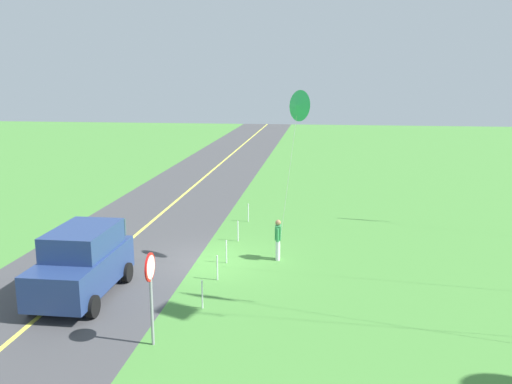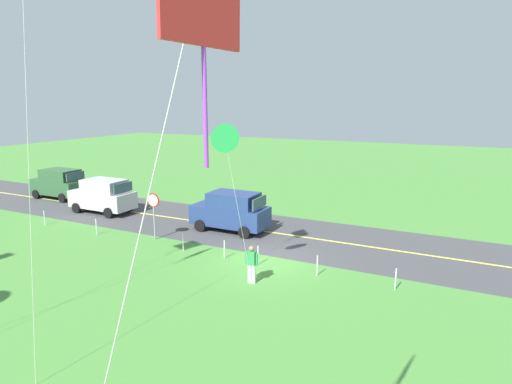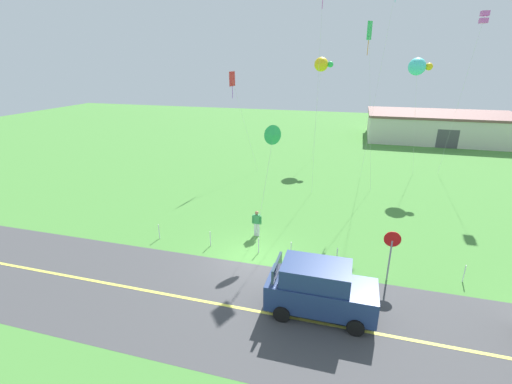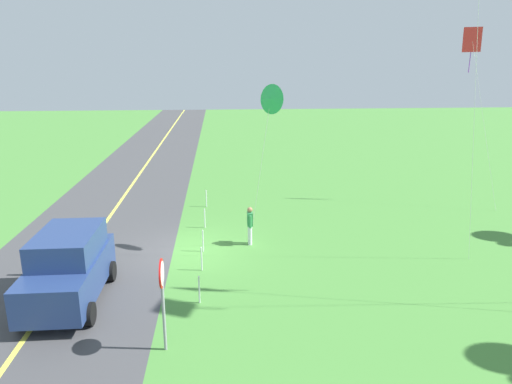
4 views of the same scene
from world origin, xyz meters
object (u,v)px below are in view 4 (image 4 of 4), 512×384
(stop_sign, at_px, (162,287))
(kite_yellow_high, at_px, (472,43))
(kite_red_low, at_px, (270,100))
(car_suv_foreground, at_px, (69,267))
(person_adult_near, at_px, (250,224))

(stop_sign, relative_size, kite_yellow_high, 0.28)
(stop_sign, relative_size, kite_red_low, 0.39)
(car_suv_foreground, height_order, person_adult_near, car_suv_foreground)
(stop_sign, bearing_deg, kite_red_low, 152.02)
(car_suv_foreground, height_order, kite_yellow_high, kite_yellow_high)
(kite_red_low, relative_size, kite_yellow_high, 0.72)
(car_suv_foreground, relative_size, kite_yellow_high, 0.49)
(kite_red_low, bearing_deg, kite_yellow_high, 119.51)
(person_adult_near, height_order, kite_yellow_high, kite_yellow_high)
(car_suv_foreground, height_order, kite_red_low, kite_red_low)
(kite_yellow_high, bearing_deg, stop_sign, -48.55)
(car_suv_foreground, xyz_separation_m, stop_sign, (2.91, 3.23, 0.65))
(stop_sign, distance_m, kite_red_low, 8.43)
(person_adult_near, height_order, kite_red_low, kite_red_low)
(stop_sign, bearing_deg, person_adult_near, 159.41)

